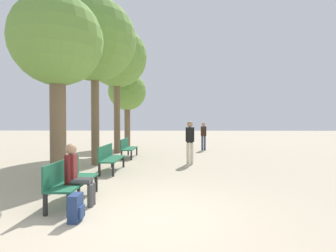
{
  "coord_description": "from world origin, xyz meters",
  "views": [
    {
      "loc": [
        0.57,
        -4.46,
        1.64
      ],
      "look_at": [
        0.34,
        4.03,
        1.48
      ],
      "focal_mm": 28.0,
      "sensor_mm": 36.0,
      "label": 1
    }
  ],
  "objects_px": {
    "tree_row_0": "(57,43)",
    "pedestrian_near": "(204,134)",
    "bench_row_2": "(127,147)",
    "pedestrian_mid": "(190,140)",
    "bench_row_0": "(70,178)",
    "tree_row_2": "(117,58)",
    "bench_row_1": "(110,156)",
    "tree_row_1": "(95,41)",
    "tree_row_3": "(127,92)",
    "backpack": "(76,208)",
    "person_seated": "(77,173)"
  },
  "relations": [
    {
      "from": "tree_row_0",
      "to": "tree_row_2",
      "type": "xyz_separation_m",
      "value": [
        -0.0,
        6.79,
        1.28
      ]
    },
    {
      "from": "bench_row_2",
      "to": "tree_row_2",
      "type": "relative_size",
      "value": 0.26
    },
    {
      "from": "person_seated",
      "to": "pedestrian_mid",
      "type": "height_order",
      "value": "pedestrian_mid"
    },
    {
      "from": "backpack",
      "to": "pedestrian_near",
      "type": "xyz_separation_m",
      "value": [
        3.21,
        10.47,
        0.67
      ]
    },
    {
      "from": "bench_row_2",
      "to": "pedestrian_mid",
      "type": "relative_size",
      "value": 1.01
    },
    {
      "from": "tree_row_0",
      "to": "tree_row_1",
      "type": "height_order",
      "value": "tree_row_1"
    },
    {
      "from": "bench_row_0",
      "to": "backpack",
      "type": "height_order",
      "value": "bench_row_0"
    },
    {
      "from": "bench_row_0",
      "to": "tree_row_2",
      "type": "xyz_separation_m",
      "value": [
        -0.85,
        8.17,
        4.39
      ]
    },
    {
      "from": "tree_row_3",
      "to": "tree_row_1",
      "type": "bearing_deg",
      "value": -90.0
    },
    {
      "from": "bench_row_1",
      "to": "tree_row_3",
      "type": "height_order",
      "value": "tree_row_3"
    },
    {
      "from": "tree_row_0",
      "to": "pedestrian_mid",
      "type": "height_order",
      "value": "tree_row_0"
    },
    {
      "from": "tree_row_0",
      "to": "bench_row_1",
      "type": "bearing_deg",
      "value": 65.18
    },
    {
      "from": "tree_row_3",
      "to": "backpack",
      "type": "xyz_separation_m",
      "value": [
        1.36,
        -12.07,
        -3.22
      ]
    },
    {
      "from": "tree_row_2",
      "to": "tree_row_3",
      "type": "bearing_deg",
      "value": 90.0
    },
    {
      "from": "tree_row_3",
      "to": "bench_row_0",
      "type": "bearing_deg",
      "value": -85.6
    },
    {
      "from": "person_seated",
      "to": "pedestrian_mid",
      "type": "xyz_separation_m",
      "value": [
        2.46,
        4.96,
        0.29
      ]
    },
    {
      "from": "bench_row_1",
      "to": "person_seated",
      "type": "distance_m",
      "value": 3.45
    },
    {
      "from": "bench_row_0",
      "to": "bench_row_1",
      "type": "bearing_deg",
      "value": 90.0
    },
    {
      "from": "pedestrian_near",
      "to": "tree_row_1",
      "type": "bearing_deg",
      "value": -132.58
    },
    {
      "from": "tree_row_1",
      "to": "tree_row_2",
      "type": "xyz_separation_m",
      "value": [
        -0.0,
        3.69,
        0.26
      ]
    },
    {
      "from": "tree_row_0",
      "to": "person_seated",
      "type": "relative_size",
      "value": 4.01
    },
    {
      "from": "backpack",
      "to": "pedestrian_near",
      "type": "bearing_deg",
      "value": 72.94
    },
    {
      "from": "bench_row_2",
      "to": "tree_row_2",
      "type": "xyz_separation_m",
      "value": [
        -0.85,
        1.73,
        4.39
      ]
    },
    {
      "from": "tree_row_0",
      "to": "pedestrian_near",
      "type": "bearing_deg",
      "value": 60.5
    },
    {
      "from": "bench_row_2",
      "to": "person_seated",
      "type": "bearing_deg",
      "value": -88.02
    },
    {
      "from": "bench_row_1",
      "to": "tree_row_1",
      "type": "xyz_separation_m",
      "value": [
        -0.85,
        1.27,
        4.13
      ]
    },
    {
      "from": "bench_row_0",
      "to": "tree_row_0",
      "type": "relative_size",
      "value": 0.34
    },
    {
      "from": "bench_row_2",
      "to": "tree_row_1",
      "type": "distance_m",
      "value": 4.65
    },
    {
      "from": "tree_row_3",
      "to": "pedestrian_mid",
      "type": "distance_m",
      "value": 7.67
    },
    {
      "from": "pedestrian_near",
      "to": "tree_row_0",
      "type": "bearing_deg",
      "value": -119.5
    },
    {
      "from": "bench_row_2",
      "to": "pedestrian_mid",
      "type": "bearing_deg",
      "value": -32.2
    },
    {
      "from": "tree_row_1",
      "to": "tree_row_3",
      "type": "relative_size",
      "value": 1.32
    },
    {
      "from": "bench_row_2",
      "to": "tree_row_1",
      "type": "relative_size",
      "value": 0.27
    },
    {
      "from": "tree_row_2",
      "to": "tree_row_3",
      "type": "xyz_separation_m",
      "value": [
        0.0,
        2.9,
        -1.45
      ]
    },
    {
      "from": "bench_row_1",
      "to": "tree_row_1",
      "type": "distance_m",
      "value": 4.4
    },
    {
      "from": "bench_row_1",
      "to": "person_seated",
      "type": "bearing_deg",
      "value": -86.16
    },
    {
      "from": "bench_row_2",
      "to": "tree_row_1",
      "type": "bearing_deg",
      "value": -113.58
    },
    {
      "from": "tree_row_1",
      "to": "tree_row_3",
      "type": "bearing_deg",
      "value": 90.0
    },
    {
      "from": "bench_row_2",
      "to": "tree_row_0",
      "type": "bearing_deg",
      "value": -99.55
    },
    {
      "from": "person_seated",
      "to": "pedestrian_mid",
      "type": "bearing_deg",
      "value": 63.6
    },
    {
      "from": "tree_row_1",
      "to": "tree_row_0",
      "type": "bearing_deg",
      "value": -90.0
    },
    {
      "from": "tree_row_0",
      "to": "backpack",
      "type": "relative_size",
      "value": 10.83
    },
    {
      "from": "pedestrian_near",
      "to": "pedestrian_mid",
      "type": "height_order",
      "value": "pedestrian_mid"
    },
    {
      "from": "tree_row_1",
      "to": "pedestrian_mid",
      "type": "height_order",
      "value": "tree_row_1"
    },
    {
      "from": "tree_row_3",
      "to": "pedestrian_mid",
      "type": "xyz_separation_m",
      "value": [
        3.55,
        -6.33,
        -2.5
      ]
    },
    {
      "from": "bench_row_0",
      "to": "bench_row_1",
      "type": "relative_size",
      "value": 1.0
    },
    {
      "from": "person_seated",
      "to": "pedestrian_mid",
      "type": "relative_size",
      "value": 0.74
    },
    {
      "from": "pedestrian_near",
      "to": "tree_row_3",
      "type": "bearing_deg",
      "value": 160.7
    },
    {
      "from": "bench_row_1",
      "to": "bench_row_2",
      "type": "xyz_separation_m",
      "value": [
        0.0,
        3.22,
        0.0
      ]
    },
    {
      "from": "backpack",
      "to": "tree_row_3",
      "type": "bearing_deg",
      "value": 96.44
    }
  ]
}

